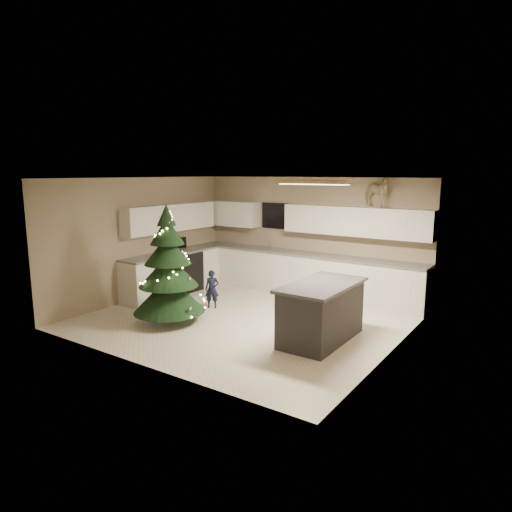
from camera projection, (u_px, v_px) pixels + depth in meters
name	position (u px, v px, depth m)	size (l,w,h in m)	color
ground_plane	(245.00, 319.00, 8.51)	(5.50, 5.50, 0.00)	beige
room_shell	(246.00, 226.00, 8.18)	(5.52, 5.02, 2.61)	gray
cabinetry	(255.00, 260.00, 10.22)	(5.50, 3.20, 2.00)	silver
island	(321.00, 312.00, 7.39)	(0.90, 1.70, 0.95)	black
bar_stool	(305.00, 297.00, 8.17)	(0.35, 0.35, 0.67)	olive
christmas_tree	(168.00, 274.00, 8.24)	(1.35, 1.30, 2.16)	#3F2816
toddler	(212.00, 289.00, 9.18)	(0.28, 0.18, 0.77)	black
rocking_horse	(376.00, 192.00, 9.12)	(0.77, 0.56, 0.62)	olive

